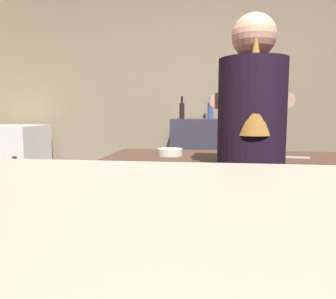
{
  "coord_description": "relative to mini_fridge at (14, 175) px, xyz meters",
  "views": [
    {
      "loc": [
        -0.03,
        -1.4,
        1.17
      ],
      "look_at": [
        -0.11,
        -0.75,
        1.1
      ],
      "focal_mm": 35.37,
      "sensor_mm": 36.0,
      "label": 1
    }
  ],
  "objects": [
    {
      "name": "prep_counter",
      "position": [
        2.41,
        -0.97,
        -0.07
      ],
      "size": [
        2.1,
        0.6,
        0.89
      ],
      "primitive_type": "cube",
      "color": "#4C3326",
      "rests_on": "ground"
    },
    {
      "name": "mixing_bowl",
      "position": [
        1.77,
        -1.02,
        0.39
      ],
      "size": [
        0.16,
        0.16,
        0.05
      ],
      "primitive_type": "cylinder",
      "color": "beige",
      "rests_on": "prep_counter"
    },
    {
      "name": "wall_back",
      "position": [
        2.06,
        0.45,
        0.83
      ],
      "size": [
        5.2,
        0.1,
        2.7
      ],
      "primitive_type": "cube",
      "color": "gray",
      "rests_on": "ground"
    },
    {
      "name": "bartender",
      "position": [
        2.23,
        -1.43,
        0.44
      ],
      "size": [
        0.42,
        0.51,
        1.65
      ],
      "rotation": [
        0.0,
        0.0,
        1.56
      ],
      "color": "#332F40",
      "rests_on": "ground"
    },
    {
      "name": "bottle_soy",
      "position": [
        2.02,
        0.27,
        0.67
      ],
      "size": [
        0.05,
        0.05,
        0.23
      ],
      "color": "#38509B",
      "rests_on": "back_shelf"
    },
    {
      "name": "chefs_knife",
      "position": [
        2.51,
        -1.02,
        0.37
      ],
      "size": [
        0.24,
        0.05,
        0.01
      ],
      "primitive_type": "cube",
      "rotation": [
        0.0,
        0.0,
        -0.09
      ],
      "color": "silver",
      "rests_on": "prep_counter"
    },
    {
      "name": "mini_fridge",
      "position": [
        0.0,
        0.0,
        0.0
      ],
      "size": [
        0.57,
        0.58,
        1.03
      ],
      "color": "white",
      "rests_on": "ground"
    },
    {
      "name": "bottle_vinegar",
      "position": [
        2.14,
        0.11,
        0.66
      ],
      "size": [
        0.06,
        0.06,
        0.19
      ],
      "color": "black",
      "rests_on": "back_shelf"
    },
    {
      "name": "back_shelf",
      "position": [
        2.04,
        0.17,
        0.03
      ],
      "size": [
        0.82,
        0.36,
        1.1
      ],
      "primitive_type": "cube",
      "color": "#363544",
      "rests_on": "ground"
    },
    {
      "name": "bottle_hot_sauce",
      "position": [
        2.28,
        0.19,
        0.68
      ],
      "size": [
        0.05,
        0.05,
        0.24
      ],
      "color": "black",
      "rests_on": "back_shelf"
    },
    {
      "name": "bottle_olive_oil",
      "position": [
        1.74,
        0.11,
        0.67
      ],
      "size": [
        0.05,
        0.05,
        0.22
      ],
      "color": "black",
      "rests_on": "back_shelf"
    }
  ]
}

